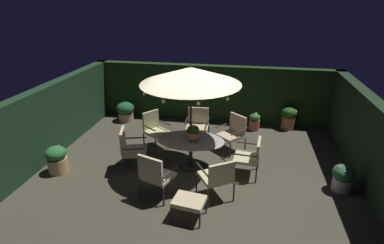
# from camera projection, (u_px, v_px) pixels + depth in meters

# --- Properties ---
(ground_plane) EXTENTS (8.01, 7.41, 0.02)m
(ground_plane) POSITION_uv_depth(u_px,v_px,m) (194.00, 174.00, 7.18)
(ground_plane) COLOR #423D31
(hedge_backdrop_rear) EXTENTS (8.01, 0.30, 1.85)m
(hedge_backdrop_rear) POSITION_uv_depth(u_px,v_px,m) (213.00, 93.00, 10.04)
(hedge_backdrop_rear) COLOR #1E3617
(hedge_backdrop_rear) RESTS_ON ground_plane
(hedge_backdrop_left) EXTENTS (0.30, 7.41, 1.85)m
(hedge_backdrop_left) POSITION_uv_depth(u_px,v_px,m) (40.00, 127.00, 7.47)
(hedge_backdrop_left) COLOR #1B3521
(hedge_backdrop_left) RESTS_ON ground_plane
(hedge_backdrop_right) EXTENTS (0.30, 7.41, 1.85)m
(hedge_backdrop_right) POSITION_uv_depth(u_px,v_px,m) (379.00, 154.00, 6.18)
(hedge_backdrop_right) COLOR #1E311E
(hedge_backdrop_right) RESTS_ON ground_plane
(patio_dining_table) EXTENTS (1.63, 1.12, 0.73)m
(patio_dining_table) POSITION_uv_depth(u_px,v_px,m) (191.00, 145.00, 7.31)
(patio_dining_table) COLOR #2E322E
(patio_dining_table) RESTS_ON ground_plane
(patio_umbrella) EXTENTS (2.27, 2.27, 2.56)m
(patio_umbrella) POSITION_uv_depth(u_px,v_px,m) (191.00, 76.00, 6.64)
(patio_umbrella) COLOR #2B2F32
(patio_umbrella) RESTS_ON ground_plane
(centerpiece_planter) EXTENTS (0.31, 0.31, 0.43)m
(centerpiece_planter) POSITION_uv_depth(u_px,v_px,m) (193.00, 132.00, 7.05)
(centerpiece_planter) COLOR #A46A42
(centerpiece_planter) RESTS_ON patio_dining_table
(patio_chair_north) EXTENTS (0.73, 0.75, 1.04)m
(patio_chair_north) POSITION_uv_depth(u_px,v_px,m) (130.00, 147.00, 7.18)
(patio_chair_north) COLOR #2D2F30
(patio_chair_north) RESTS_ON ground_plane
(patio_chair_northeast) EXTENTS (0.79, 0.75, 1.02)m
(patio_chair_northeast) POSITION_uv_depth(u_px,v_px,m) (155.00, 173.00, 6.15)
(patio_chair_northeast) COLOR #2C2D31
(patio_chair_northeast) RESTS_ON ground_plane
(patio_chair_east) EXTENTS (0.84, 0.84, 0.95)m
(patio_chair_east) POSITION_uv_depth(u_px,v_px,m) (217.00, 176.00, 6.08)
(patio_chair_east) COLOR #2E322E
(patio_chair_east) RESTS_ON ground_plane
(patio_chair_southeast) EXTENTS (0.64, 0.70, 0.90)m
(patio_chair_southeast) POSITION_uv_depth(u_px,v_px,m) (251.00, 155.00, 6.97)
(patio_chair_southeast) COLOR #292D33
(patio_chair_southeast) RESTS_ON ground_plane
(patio_chair_south) EXTENTS (0.85, 0.85, 0.98)m
(patio_chair_south) POSITION_uv_depth(u_px,v_px,m) (233.00, 131.00, 8.13)
(patio_chair_south) COLOR #30292E
(patio_chair_south) RESTS_ON ground_plane
(patio_chair_southwest) EXTENTS (0.68, 0.59, 0.97)m
(patio_chair_southwest) POSITION_uv_depth(u_px,v_px,m) (198.00, 123.00, 8.63)
(patio_chair_southwest) COLOR #292C2B
(patio_chair_southwest) RESTS_ON ground_plane
(patio_chair_west) EXTENTS (0.79, 0.79, 1.01)m
(patio_chair_west) POSITION_uv_depth(u_px,v_px,m) (155.00, 128.00, 8.27)
(patio_chair_west) COLOR #2A2D32
(patio_chair_west) RESTS_ON ground_plane
(ottoman_footrest) EXTENTS (0.65, 0.54, 0.41)m
(ottoman_footrest) POSITION_uv_depth(u_px,v_px,m) (189.00, 202.00, 5.65)
(ottoman_footrest) COLOR #2C2D31
(ottoman_footrest) RESTS_ON ground_plane
(potted_plant_left_near) EXTENTS (0.48, 0.48, 0.71)m
(potted_plant_left_near) POSITION_uv_depth(u_px,v_px,m) (288.00, 117.00, 9.50)
(potted_plant_left_near) COLOR #B26B47
(potted_plant_left_near) RESTS_ON ground_plane
(potted_plant_right_near) EXTENTS (0.48, 0.48, 0.66)m
(potted_plant_right_near) POSITION_uv_depth(u_px,v_px,m) (57.00, 159.00, 7.16)
(potted_plant_right_near) COLOR tan
(potted_plant_right_near) RESTS_ON ground_plane
(potted_plant_front_corner) EXTENTS (0.34, 0.33, 0.53)m
(potted_plant_front_corner) POSITION_uv_depth(u_px,v_px,m) (254.00, 122.00, 9.47)
(potted_plant_front_corner) COLOR #AE5E50
(potted_plant_front_corner) RESTS_ON ground_plane
(potted_plant_back_center) EXTENTS (0.47, 0.47, 0.61)m
(potted_plant_back_center) POSITION_uv_depth(u_px,v_px,m) (343.00, 177.00, 6.47)
(potted_plant_back_center) COLOR beige
(potted_plant_back_center) RESTS_ON ground_plane
(potted_plant_back_left) EXTENTS (0.59, 0.59, 0.64)m
(potted_plant_back_left) POSITION_uv_depth(u_px,v_px,m) (126.00, 111.00, 10.15)
(potted_plant_back_left) COLOR tan
(potted_plant_back_left) RESTS_ON ground_plane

